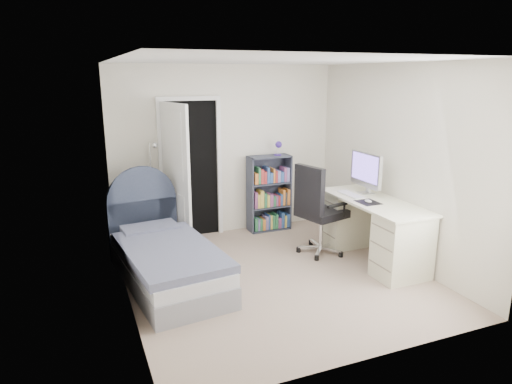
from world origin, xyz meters
name	(u,v)px	position (x,y,z in m)	size (l,w,h in m)	color
room_shell	(276,175)	(0.00, 0.00, 1.25)	(3.50, 3.70, 2.60)	gray
door	(181,173)	(-0.75, 1.52, 1.03)	(0.92, 0.81, 2.06)	black
bed	(166,259)	(-1.23, 0.38, 0.28)	(1.15, 2.07, 1.22)	gray
nightstand	(148,220)	(-1.24, 1.60, 0.37)	(0.38, 0.38, 0.57)	tan
floor_lamp	(154,203)	(-1.12, 1.68, 0.59)	(0.21, 0.21, 1.46)	silver
bookcase	(270,196)	(0.63, 1.61, 0.53)	(0.65, 0.28, 1.38)	#3A3F4F
desk	(372,227)	(1.37, 0.01, 0.44)	(0.66, 1.66, 1.36)	#EDEAC6
office_chair	(317,206)	(0.80, 0.45, 0.67)	(0.67, 0.69, 1.22)	silver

